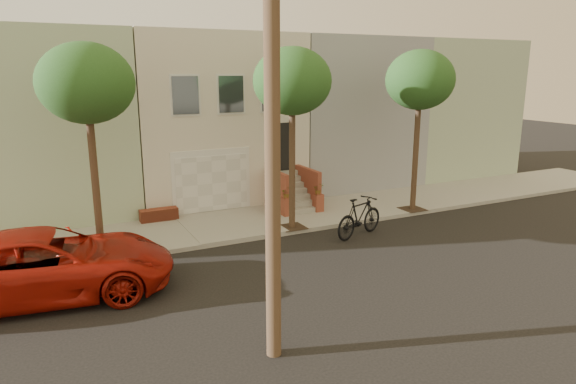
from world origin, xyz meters
name	(u,v)px	position (x,y,z in m)	size (l,w,h in m)	color
ground	(322,274)	(0.00, 0.00, 0.00)	(90.00, 90.00, 0.00)	black
sidewalk	(251,222)	(0.00, 5.35, 0.07)	(40.00, 3.70, 0.15)	gray
house_row	(202,115)	(0.00, 11.19, 3.64)	(33.10, 11.70, 7.00)	#BBB2A0
tree_left	(86,85)	(-5.50, 3.90, 5.26)	(2.70, 2.57, 6.30)	#2D2116
tree_mid	(292,82)	(1.00, 3.90, 5.26)	(2.70, 2.57, 6.30)	#2D2116
tree_right	(420,81)	(6.50, 3.90, 5.26)	(2.70, 2.57, 6.30)	#2D2116
pickup_truck	(46,264)	(-7.03, 1.82, 0.87)	(2.90, 6.29, 1.75)	#9B150A
motorcycle	(360,217)	(2.85, 2.35, 0.71)	(0.66, 2.35, 1.41)	black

